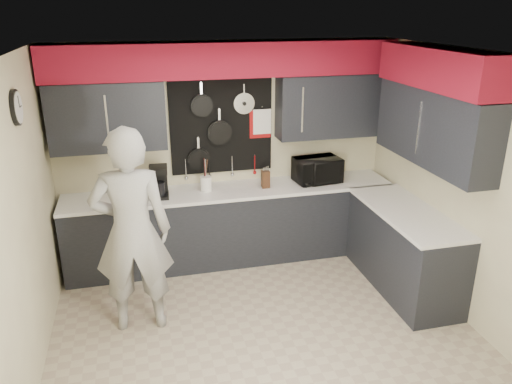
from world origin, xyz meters
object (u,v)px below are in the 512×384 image
object	(u,v)px
microwave	(317,170)
coffee_maker	(159,181)
utensil_crock	(206,184)
person	(132,232)
knife_block	(265,179)

from	to	relation	value
microwave	coffee_maker	world-z (taller)	coffee_maker
utensil_crock	coffee_maker	bearing A→B (deg)	-174.50
coffee_maker	utensil_crock	bearing A→B (deg)	9.37
utensil_crock	person	bearing A→B (deg)	-127.03
microwave	knife_block	bearing A→B (deg)	177.91
knife_block	coffee_maker	bearing A→B (deg)	-178.48
coffee_maker	person	size ratio (longest dim) A/B	0.18
knife_block	coffee_maker	distance (m)	1.25
microwave	knife_block	distance (m)	0.67
utensil_crock	coffee_maker	world-z (taller)	coffee_maker
microwave	coffee_maker	size ratio (longest dim) A/B	1.50
knife_block	microwave	bearing A→B (deg)	6.27
microwave	person	bearing A→B (deg)	-159.54
microwave	utensil_crock	distance (m)	1.37
knife_block	utensil_crock	bearing A→B (deg)	176.94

